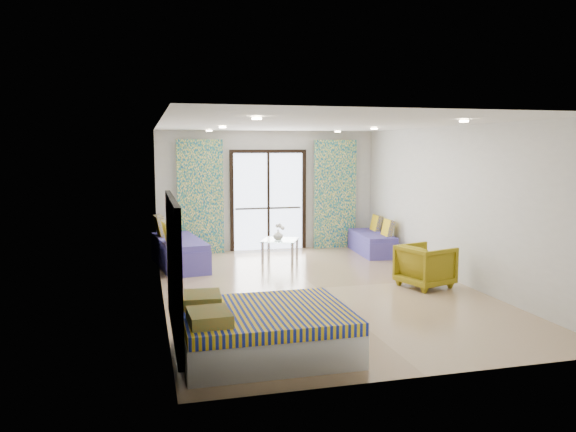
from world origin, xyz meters
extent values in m
cube|color=black|center=(0.00, 3.71, 2.24)|extent=(1.76, 0.08, 0.08)
cube|color=black|center=(-0.84, 3.71, 1.10)|extent=(0.08, 0.08, 2.20)
cube|color=black|center=(0.84, 3.71, 1.10)|extent=(0.08, 0.08, 2.20)
cube|color=black|center=(0.00, 3.71, 1.10)|extent=(0.05, 0.06, 2.20)
cube|color=#595451|center=(0.00, 3.73, 0.95)|extent=(1.52, 0.03, 0.04)
cube|color=white|center=(-1.55, 3.57, 1.25)|extent=(1.00, 0.10, 2.50)
cube|color=white|center=(1.55, 3.57, 1.25)|extent=(1.00, 0.10, 2.50)
cylinder|color=#FFE0B2|center=(-1.40, -2.00, 2.67)|extent=(0.12, 0.12, 0.02)
cylinder|color=#FFE0B2|center=(1.40, -2.00, 2.67)|extent=(0.12, 0.12, 0.02)
cylinder|color=#FFE0B2|center=(-1.40, 1.00, 2.67)|extent=(0.12, 0.12, 0.02)
cylinder|color=#FFE0B2|center=(1.40, 1.00, 2.67)|extent=(0.12, 0.12, 0.02)
cylinder|color=#FFE0B2|center=(-1.40, 3.00, 2.67)|extent=(0.12, 0.12, 0.02)
cylinder|color=#FFE0B2|center=(1.40, 3.00, 2.67)|extent=(0.12, 0.12, 0.02)
cube|color=black|center=(-2.46, -2.70, 1.05)|extent=(0.06, 2.10, 1.50)
cube|color=silver|center=(-2.47, -1.45, 1.05)|extent=(0.02, 0.10, 0.10)
cube|color=silver|center=(-1.45, -2.70, 0.19)|extent=(1.88, 1.50, 0.38)
cube|color=navy|center=(-1.45, -2.70, 0.45)|extent=(1.86, 1.53, 0.14)
cube|color=#176A41|center=(-2.13, -3.06, 0.58)|extent=(0.45, 0.54, 0.13)
cube|color=#176A41|center=(-2.13, -2.34, 0.58)|extent=(0.46, 0.54, 0.13)
cube|color=#473E95|center=(-2.10, 2.31, 0.22)|extent=(1.05, 2.09, 0.44)
cube|color=#473E95|center=(-2.10, 2.31, 0.50)|extent=(1.03, 2.05, 0.11)
cube|color=navy|center=(-2.31, 1.81, 0.76)|extent=(0.29, 0.53, 0.46)
cube|color=navy|center=(-2.44, 2.74, 0.76)|extent=(0.29, 0.53, 0.46)
cube|color=#473E95|center=(2.10, 2.66, 0.18)|extent=(0.76, 1.68, 0.36)
cube|color=#473E95|center=(2.10, 2.66, 0.41)|extent=(0.74, 1.64, 0.09)
cube|color=navy|center=(2.30, 2.26, 0.62)|extent=(0.21, 0.42, 0.38)
cube|color=navy|center=(2.35, 3.02, 0.62)|extent=(0.21, 0.42, 0.38)
cylinder|color=silver|center=(-0.47, 2.14, 0.22)|extent=(0.07, 0.07, 0.45)
cylinder|color=silver|center=(0.08, 1.90, 0.22)|extent=(0.07, 0.07, 0.45)
cylinder|color=silver|center=(-0.22, 2.69, 0.22)|extent=(0.07, 0.07, 0.45)
cylinder|color=silver|center=(0.33, 2.45, 0.22)|extent=(0.07, 0.07, 0.45)
cube|color=#8CA59E|center=(-0.07, 2.30, 0.45)|extent=(0.92, 0.92, 0.02)
sphere|color=white|center=(-0.02, 2.27, 0.69)|extent=(0.08, 0.08, 0.08)
sphere|color=white|center=(-0.05, 2.35, 0.72)|extent=(0.08, 0.08, 0.08)
sphere|color=white|center=(-0.12, 2.32, 0.74)|extent=(0.08, 0.08, 0.08)
sphere|color=white|center=(-0.10, 2.24, 0.76)|extent=(0.08, 0.08, 0.08)
imported|color=white|center=(-0.12, 2.25, 0.56)|extent=(0.21, 0.22, 0.20)
imported|color=olive|center=(1.79, -0.36, 0.39)|extent=(0.91, 0.94, 0.78)
camera|label=1|loc=(-2.74, -8.71, 2.32)|focal=35.00mm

